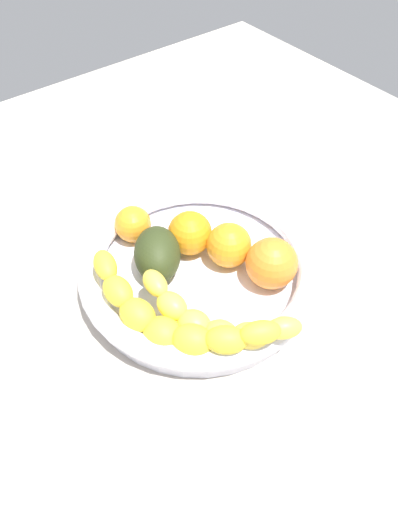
% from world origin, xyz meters
% --- Properties ---
extents(kitchen_counter, '(1.20, 1.20, 0.03)m').
position_xyz_m(kitchen_counter, '(0.00, 0.00, 0.01)').
color(kitchen_counter, '#B3AA9D').
rests_on(kitchen_counter, ground).
extents(fruit_bowl, '(0.31, 0.31, 0.05)m').
position_xyz_m(fruit_bowl, '(0.00, 0.00, 0.06)').
color(fruit_bowl, white).
rests_on(fruit_bowl, kitchen_counter).
extents(banana_draped_left, '(0.11, 0.18, 0.05)m').
position_xyz_m(banana_draped_left, '(-0.05, -0.09, 0.08)').
color(banana_draped_left, yellow).
rests_on(banana_draped_left, fruit_bowl).
extents(banana_draped_right, '(0.13, 0.23, 0.06)m').
position_xyz_m(banana_draped_right, '(-0.09, -0.06, 0.08)').
color(banana_draped_right, yellow).
rests_on(banana_draped_right, fruit_bowl).
extents(orange_front, '(0.06, 0.06, 0.06)m').
position_xyz_m(orange_front, '(0.02, 0.04, 0.08)').
color(orange_front, orange).
rests_on(orange_front, fruit_bowl).
extents(orange_mid_left, '(0.06, 0.06, 0.06)m').
position_xyz_m(orange_mid_left, '(0.04, -0.01, 0.08)').
color(orange_mid_left, orange).
rests_on(orange_mid_left, fruit_bowl).
extents(orange_mid_right, '(0.05, 0.05, 0.05)m').
position_xyz_m(orange_mid_right, '(-0.03, 0.11, 0.07)').
color(orange_mid_right, orange).
rests_on(orange_mid_right, fruit_bowl).
extents(orange_rear, '(0.07, 0.07, 0.07)m').
position_xyz_m(orange_rear, '(0.06, -0.07, 0.08)').
color(orange_rear, orange).
rests_on(orange_rear, fruit_bowl).
extents(avocado_dark, '(0.09, 0.10, 0.06)m').
position_xyz_m(avocado_dark, '(-0.04, 0.04, 0.08)').
color(avocado_dark, '#2D3819').
rests_on(avocado_dark, fruit_bowl).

